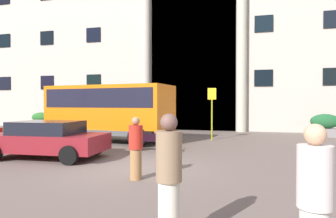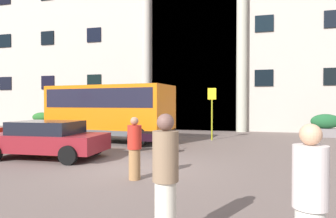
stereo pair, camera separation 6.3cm
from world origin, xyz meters
TOP-DOWN VIEW (x-y plane):
  - ground_plane at (0.00, 0.00)m, footprint 80.00×64.00m
  - office_building_facade at (-0.00, 17.48)m, footprint 42.91×9.62m
  - orange_minibus at (-3.54, 5.50)m, footprint 6.54×3.27m
  - bus_stop_sign at (1.42, 7.46)m, footprint 0.44×0.08m
  - hedge_planter_entrance_left at (7.63, 10.72)m, footprint 1.70×0.79m
  - hedge_planter_entrance_right at (-11.83, 10.86)m, footprint 1.63×0.93m
  - hedge_planter_east at (-4.85, 10.88)m, footprint 2.10×0.96m
  - parked_hatchback_near at (-3.67, 0.74)m, footprint 4.19×2.28m
  - motorcycle_near_kerb at (-0.55, 3.02)m, footprint 2.01×0.55m
  - pedestrian_woman_dark_dress at (0.48, -1.27)m, footprint 0.36×0.36m
  - pedestrian_child_trailing at (2.20, -4.49)m, footprint 0.36×0.36m
  - pedestrian_man_crossing at (3.93, -4.99)m, footprint 0.36×0.36m

SIDE VIEW (x-z plane):
  - ground_plane at x=0.00m, z-range -0.12..0.00m
  - motorcycle_near_kerb at x=-0.55m, z-range 0.01..0.90m
  - hedge_planter_entrance_right at x=-11.83m, z-range -0.02..1.25m
  - hedge_planter_entrance_left at x=7.63m, z-range -0.02..1.31m
  - parked_hatchback_near at x=-3.67m, z-range 0.03..1.35m
  - hedge_planter_east at x=-4.85m, z-range -0.03..1.50m
  - pedestrian_woman_dark_dress at x=0.48m, z-range 0.00..1.61m
  - pedestrian_man_crossing at x=3.93m, z-range 0.01..1.75m
  - pedestrian_child_trailing at x=2.20m, z-range 0.01..1.83m
  - orange_minibus at x=-3.54m, z-range 0.27..3.11m
  - bus_stop_sign at x=1.42m, z-range 0.32..3.08m
  - office_building_facade at x=0.00m, z-range 0.00..16.79m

